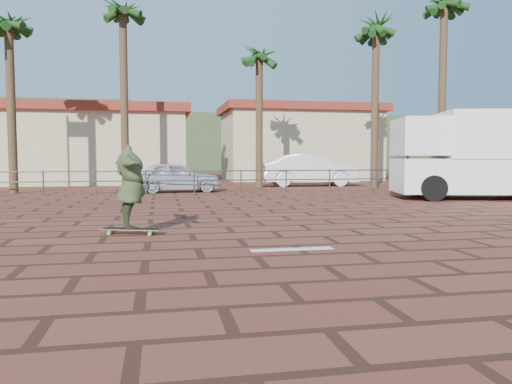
# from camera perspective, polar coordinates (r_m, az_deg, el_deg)

# --- Properties ---
(ground) EXTENTS (120.00, 120.00, 0.00)m
(ground) POSITION_cam_1_polar(r_m,az_deg,el_deg) (9.36, -1.96, -5.40)
(ground) COLOR brown
(ground) RESTS_ON ground
(paint_stripe) EXTENTS (1.40, 0.22, 0.01)m
(paint_stripe) POSITION_cam_1_polar(r_m,az_deg,el_deg) (8.35, 4.13, -6.54)
(paint_stripe) COLOR white
(paint_stripe) RESTS_ON ground
(guardrail) EXTENTS (24.06, 0.06, 1.00)m
(guardrail) POSITION_cam_1_polar(r_m,az_deg,el_deg) (21.19, -7.07, 1.67)
(guardrail) COLOR #47494F
(guardrail) RESTS_ON ground
(palm_far_left) EXTENTS (2.40, 2.40, 8.25)m
(palm_far_left) POSITION_cam_1_polar(r_m,az_deg,el_deg) (24.01, -26.43, 16.35)
(palm_far_left) COLOR brown
(palm_far_left) RESTS_ON ground
(palm_left) EXTENTS (2.40, 2.40, 9.45)m
(palm_left) POSITION_cam_1_polar(r_m,az_deg,el_deg) (25.01, -14.99, 18.75)
(palm_left) COLOR brown
(palm_left) RESTS_ON ground
(palm_center) EXTENTS (2.40, 2.40, 7.75)m
(palm_center) POSITION_cam_1_polar(r_m,az_deg,el_deg) (25.58, 0.37, 14.89)
(palm_center) COLOR brown
(palm_center) RESTS_ON ground
(palm_right) EXTENTS (2.40, 2.40, 9.05)m
(palm_right) POSITION_cam_1_polar(r_m,az_deg,el_deg) (26.09, 13.57, 17.30)
(palm_right) COLOR brown
(palm_right) RESTS_ON ground
(palm_far_right) EXTENTS (2.40, 2.40, 10.05)m
(palm_far_right) POSITION_cam_1_polar(r_m,az_deg,el_deg) (26.82, 20.72, 18.84)
(palm_far_right) COLOR brown
(palm_far_right) RESTS_ON ground
(building_west) EXTENTS (12.60, 7.60, 4.50)m
(building_west) POSITION_cam_1_polar(r_m,az_deg,el_deg) (31.46, -19.40, 5.14)
(building_west) COLOR beige
(building_west) RESTS_ON ground
(building_east) EXTENTS (10.60, 6.60, 5.00)m
(building_east) POSITION_cam_1_polar(r_m,az_deg,el_deg) (34.46, 4.94, 5.66)
(building_east) COLOR beige
(building_east) RESTS_ON ground
(hill_front) EXTENTS (70.00, 18.00, 6.00)m
(hill_front) POSITION_cam_1_polar(r_m,az_deg,el_deg) (59.16, -9.64, 5.37)
(hill_front) COLOR #384C28
(hill_front) RESTS_ON ground
(longboard) EXTENTS (1.23, 0.63, 0.12)m
(longboard) POSITION_cam_1_polar(r_m,az_deg,el_deg) (10.21, -14.06, -4.18)
(longboard) COLOR olive
(longboard) RESTS_ON ground
(skateboarder) EXTENTS (0.99, 2.11, 1.66)m
(skateboarder) POSITION_cam_1_polar(r_m,az_deg,el_deg) (10.13, -14.14, 0.58)
(skateboarder) COLOR #394826
(skateboarder) RESTS_ON longboard
(campervan) EXTENTS (6.56, 3.96, 3.17)m
(campervan) POSITION_cam_1_polar(r_m,az_deg,el_deg) (20.15, 24.47, 4.04)
(campervan) COLOR white
(campervan) RESTS_ON ground
(car_silver) EXTENTS (4.01, 1.87, 1.33)m
(car_silver) POSITION_cam_1_polar(r_m,az_deg,el_deg) (22.15, -9.15, 1.71)
(car_silver) COLOR silver
(car_silver) RESTS_ON ground
(car_white) EXTENTS (5.22, 1.99, 1.70)m
(car_white) POSITION_cam_1_polar(r_m,az_deg,el_deg) (26.62, 6.09, 2.52)
(car_white) COLOR white
(car_white) RESTS_ON ground
(street_sign) EXTENTS (0.46, 0.10, 2.26)m
(street_sign) POSITION_cam_1_polar(r_m,az_deg,el_deg) (24.42, 22.40, 3.81)
(street_sign) COLOR gray
(street_sign) RESTS_ON ground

